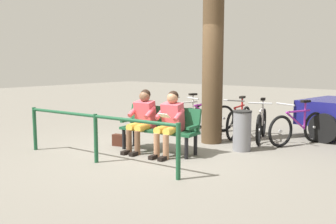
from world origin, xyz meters
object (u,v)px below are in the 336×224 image
Objects in this scene: handbag at (120,140)px; bicycle_orange at (207,119)px; bicycle_red at (261,125)px; person_reading at (170,120)px; litter_bin at (242,131)px; bicycle_green at (298,128)px; person_companion at (142,117)px; bicycle_blue at (239,121)px; bench at (161,126)px; bicycle_black at (187,116)px; tree_trunk at (213,66)px.

handbag is 0.19× the size of bicycle_orange.
person_reading is at bearing -37.39° from bicycle_red.
litter_bin is 1.41m from bicycle_green.
bicycle_blue is (-0.83, -2.46, -0.30)m from person_companion.
bicycle_blue is 1.07× the size of bicycle_orange.
person_companion is 0.77× the size of bicycle_orange.
litter_bin is (-1.22, -1.02, -0.11)m from bench.
person_reading is at bearing 48.55° from bicycle_black.
bench is 1.04× the size of bicycle_green.
bench is 2.06× the size of litter_bin.
bench is at bearing 74.42° from tree_trunk.
bicycle_blue is (-1.48, -2.44, 0.24)m from handbag.
person_reading is at bearing 52.25° from litter_bin.
person_reading is 2.43m from bicycle_red.
bicycle_black is at bearing -110.62° from bicycle_red.
bicycle_green is (-2.21, -2.44, -0.30)m from person_companion.
person_companion is at bearing -19.10° from bicycle_green.
bicycle_red is at bearing -114.86° from person_reading.
person_reading is 2.87m from bicycle_green.
bicycle_black is at bearing -90.34° from handbag.
litter_bin is at bearing -151.39° from handbag.
bicycle_orange is (-0.02, -2.34, -0.30)m from person_companion.
bicycle_green reaches higher than bench.
litter_bin is at bearing -6.00° from bicycle_green.
person_reading is 0.77× the size of bicycle_green.
bicycle_green and bicycle_orange have the same top height.
bicycle_orange is (1.51, -1.12, -0.04)m from litter_bin.
handbag is at bearing -3.71° from person_reading.
person_reading is 0.64m from person_companion.
bicycle_black is (1.28, -2.37, -0.31)m from person_reading.
tree_trunk is at bearing -60.56° from bicycle_red.
person_companion is at bearing 34.97° from bicycle_black.
person_reading is 0.72× the size of bicycle_blue.
bicycle_blue is (-0.19, -2.40, -0.31)m from person_reading.
bench is 1.60m from litter_bin.
handbag is 0.19× the size of bicycle_red.
bench is 2.95m from bicycle_green.
bicycle_orange is at bearing -87.84° from bench.
person_reading is 0.75× the size of bicycle_black.
bicycle_black is (0.64, -2.43, -0.30)m from person_companion.
litter_bin is 0.50× the size of bicycle_black.
tree_trunk is at bearing -119.54° from person_companion.
bicycle_green is 2.85m from bicycle_black.
bicycle_red is (0.78, 0.11, 0.00)m from bicycle_green.
bicycle_red is at bearing -58.85° from bicycle_green.
person_companion reaches higher than bench.
bicycle_red is 1.01× the size of bicycle_black.
person_companion reaches higher than bicycle_green.
handbag is at bearing -39.89° from bicycle_blue.
bicycle_red and bicycle_orange have the same top height.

